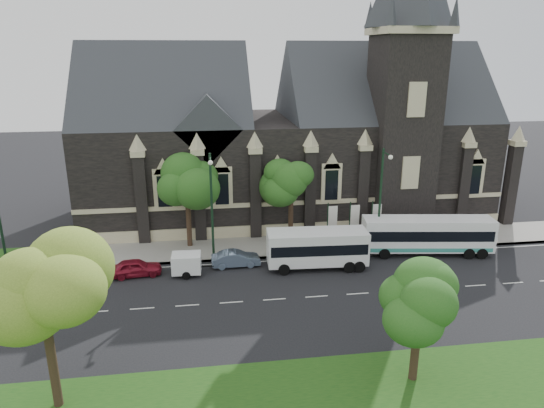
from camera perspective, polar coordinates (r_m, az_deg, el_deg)
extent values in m
plane|color=black|center=(34.71, 0.29, -11.06)|extent=(160.00, 160.00, 0.00)
cube|color=gray|center=(43.20, -1.54, -4.99)|extent=(80.00, 5.00, 0.15)
cube|color=black|center=(51.69, 1.56, 4.53)|extent=(40.00, 15.00, 10.00)
cube|color=#313439|center=(50.23, -12.21, 9.56)|extent=(16.00, 15.00, 15.00)
cube|color=#313439|center=(53.39, 12.42, 10.00)|extent=(20.00, 15.00, 15.00)
cube|color=#313439|center=(45.65, -7.50, 9.04)|extent=(6.00, 6.00, 6.00)
cube|color=black|center=(48.00, 14.80, 7.82)|extent=(5.50, 5.50, 18.00)
cube|color=#BFB28A|center=(47.43, 15.70, 18.83)|extent=(6.20, 6.20, 0.60)
cube|color=#BFB28A|center=(45.00, 3.13, 0.15)|extent=(40.00, 0.22, 0.40)
cube|color=#BFB28A|center=(45.84, 3.08, -2.95)|extent=(40.00, 0.25, 1.20)
cube|color=black|center=(44.08, 0.65, 1.98)|extent=(1.20, 0.12, 2.80)
cylinder|color=black|center=(26.69, -24.15, -16.86)|extent=(0.44, 0.44, 4.40)
sphere|color=olive|center=(24.75, -25.31, -9.08)|extent=(4.16, 4.16, 4.16)
sphere|color=olive|center=(24.89, -23.32, -6.68)|extent=(3.12, 3.12, 3.12)
cylinder|color=black|center=(27.61, 16.31, -16.33)|extent=(0.44, 0.44, 3.08)
sphere|color=#235B1C|center=(26.13, 16.86, -10.94)|extent=(3.20, 3.20, 3.20)
sphere|color=#235B1C|center=(26.58, 17.63, -9.05)|extent=(2.40, 2.40, 2.40)
cylinder|color=black|center=(43.85, 2.19, -1.99)|extent=(0.44, 0.44, 3.96)
sphere|color=#235B1C|center=(42.77, 2.24, 2.64)|extent=(3.84, 3.84, 3.84)
sphere|color=#235B1C|center=(43.41, 3.02, 3.84)|extent=(2.88, 2.88, 2.88)
cylinder|color=black|center=(43.24, -9.65, -2.51)|extent=(0.44, 0.44, 3.96)
sphere|color=#235B1C|center=(42.16, -9.89, 2.08)|extent=(3.68, 3.68, 3.68)
sphere|color=#235B1C|center=(42.64, -8.99, 3.25)|extent=(2.76, 2.76, 2.76)
cylinder|color=black|center=(41.93, 12.47, 0.31)|extent=(0.20, 0.20, 9.00)
cylinder|color=black|center=(40.19, 13.25, 5.71)|extent=(0.10, 1.60, 0.10)
sphere|color=silver|center=(39.48, 13.65, 5.32)|extent=(0.36, 0.36, 0.36)
cylinder|color=black|center=(39.37, -7.02, -0.53)|extent=(0.20, 0.20, 9.00)
cylinder|color=black|center=(37.51, -7.23, 5.21)|extent=(0.10, 1.60, 0.10)
sphere|color=silver|center=(36.75, -7.20, 4.80)|extent=(0.36, 0.36, 0.36)
cylinder|color=black|center=(43.08, 6.47, -2.42)|extent=(0.10, 0.10, 4.00)
cube|color=white|center=(42.99, 7.08, -1.64)|extent=(0.80, 0.04, 2.20)
cylinder|color=black|center=(43.61, 9.02, -2.28)|extent=(0.10, 0.10, 4.00)
cube|color=white|center=(43.54, 9.63, -1.51)|extent=(0.80, 0.04, 2.20)
cylinder|color=black|center=(44.22, 11.51, -2.14)|extent=(0.10, 0.10, 4.00)
cube|color=white|center=(44.17, 12.10, -1.38)|extent=(0.80, 0.04, 2.20)
cube|color=white|center=(43.36, 17.66, -3.31)|extent=(11.03, 3.71, 2.71)
cube|color=black|center=(43.30, 17.68, -3.12)|extent=(10.60, 3.69, 0.88)
cube|color=teal|center=(43.73, 17.53, -4.60)|extent=(10.60, 3.68, 0.35)
cylinder|color=black|center=(41.83, 12.98, -5.68)|extent=(0.93, 0.40, 0.90)
cylinder|color=black|center=(43.86, 12.33, -4.53)|extent=(0.93, 0.40, 0.90)
cylinder|color=black|center=(43.96, 21.98, -5.39)|extent=(0.93, 0.40, 0.90)
cylinder|color=black|center=(45.89, 20.96, -4.32)|extent=(0.93, 0.40, 0.90)
cylinder|color=black|center=(44.38, 23.28, -5.34)|extent=(0.93, 0.40, 0.90)
cylinder|color=black|center=(46.29, 22.21, -4.28)|extent=(0.93, 0.40, 0.90)
cube|color=white|center=(38.97, 5.28, -4.98)|extent=(7.99, 2.88, 2.59)
cube|color=black|center=(38.92, 5.28, -4.79)|extent=(7.68, 2.91, 0.85)
cylinder|color=black|center=(38.00, 1.42, -7.65)|extent=(0.91, 0.33, 0.90)
cylinder|color=black|center=(40.24, 1.03, -6.16)|extent=(0.91, 0.33, 0.90)
cylinder|color=black|center=(38.86, 9.00, -7.28)|extent=(0.91, 0.33, 0.90)
cylinder|color=black|center=(41.05, 8.19, -5.85)|extent=(0.91, 0.33, 0.90)
cylinder|color=black|center=(39.05, 10.13, -7.21)|extent=(0.91, 0.33, 0.90)
cylinder|color=black|center=(41.24, 9.26, -5.79)|extent=(0.91, 0.33, 0.90)
cube|color=white|center=(38.39, -9.93, -6.77)|extent=(2.25, 1.72, 1.42)
cylinder|color=black|center=(37.93, -9.96, -8.22)|extent=(0.62, 0.24, 0.61)
cylinder|color=black|center=(39.41, -9.81, -7.18)|extent=(0.62, 0.24, 0.61)
cylinder|color=black|center=(38.46, -7.77, -7.24)|extent=(1.32, 0.13, 0.08)
imported|color=slate|center=(39.51, -4.23, -6.37)|extent=(3.93, 1.48, 1.28)
imported|color=maroon|center=(39.23, -15.60, -7.15)|extent=(4.03, 1.94, 1.33)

